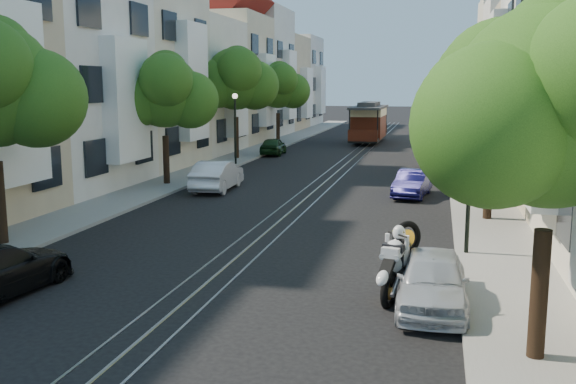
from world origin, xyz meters
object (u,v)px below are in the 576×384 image
Objects in this scene: parked_car_w_far at (273,146)px; tree_w_d at (279,87)px; parked_car_e_near at (432,280)px; parked_car_w_mid at (217,175)px; tree_e_b at (496,87)px; tree_e_a at (556,110)px; parked_car_e_mid at (412,183)px; tree_w_b at (165,93)px; sportbike_rider at (396,258)px; lamp_west at (235,118)px; cable_car at (369,121)px; tree_w_c at (236,80)px; tree_e_d at (468,83)px; parked_car_e_far at (440,160)px; tree_e_c at (477,88)px; lamp_east at (471,157)px.

tree_w_d is at bearing -82.75° from parked_car_w_far.
parked_car_w_mid is at bearing 124.69° from parked_car_e_near.
tree_w_d is at bearing 118.07° from tree_e_b.
parked_car_e_mid is at bearing 99.75° from tree_e_a.
tree_w_b is 2.90× the size of sportbike_rider.
tree_e_a reaches higher than parked_car_w_mid.
tree_w_b is (-14.40, 5.00, -0.34)m from tree_e_b.
parked_car_e_mid is at bearing 120.39° from parked_car_w_far.
lamp_west is 18.18m from cable_car.
tree_w_c is 1.92× the size of parked_car_e_near.
parked_car_w_mid is (-11.66, -17.67, -4.18)m from tree_e_d.
parked_car_e_mid is (-2.86, 4.64, -4.15)m from tree_e_b.
tree_e_d is 9.93m from parked_car_e_far.
lamp_west is at bearing 171.51° from tree_e_c.
tree_e_a is 0.79× the size of cable_car.
tree_e_d is at bearing -171.95° from parked_car_w_far.
sportbike_rider is 0.58× the size of parked_car_e_near.
tree_w_c reaches higher than cable_car.
cable_car is 17.96m from parked_car_e_far.
lamp_east is 0.90× the size of parked_car_e_far.
parked_car_w_mid is (-9.80, 13.86, 0.06)m from parked_car_e_near.
tree_w_d is at bearing 110.27° from tree_e_a.
tree_e_b is 1.61× the size of lamp_east.
tree_w_b is at bearing 130.27° from tree_e_a.
parked_car_e_far is at bearing -47.39° from tree_w_d.
tree_e_d is 21.58m from parked_car_w_mid.
tree_e_a is 1.69× the size of parked_car_e_near.
parked_car_e_mid is (11.54, -0.36, -3.82)m from tree_w_b.
tree_e_c and tree_w_d have the same top height.
tree_e_d reaches higher than cable_car.
tree_w_c is 28.79m from parked_car_e_near.
tree_e_d is 11.46m from cable_car.
tree_e_c is 21.53m from tree_w_d.
tree_w_b is at bearing -150.78° from parked_car_e_far.
tree_e_d is 3.17× the size of sportbike_rider.
lamp_east reaches higher than parked_car_w_far.
parked_car_e_far is (-1.68, 25.17, -3.76)m from tree_e_a.
tree_e_c is (-0.00, 11.00, -0.13)m from tree_e_b.
lamp_west is 0.52× the size of cable_car.
cable_car is at bearing 103.95° from tree_e_b.
sportbike_rider reaches higher than parked_car_e_far.
parked_car_e_far is at bearing 89.72° from parked_car_e_mid.
tree_w_c reaches higher than parked_car_e_mid.
tree_w_d reaches higher than parked_car_e_near.
parked_car_e_far is 1.11× the size of parked_car_w_mid.
tree_e_b reaches higher than tree_w_d.
parked_car_e_mid is (11.54, -11.36, -4.49)m from tree_w_c.
lamp_west is at bearing -80.40° from parked_car_w_mid.
parked_car_w_far is at bearing -78.76° from tree_w_d.
cable_car reaches higher than sportbike_rider.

